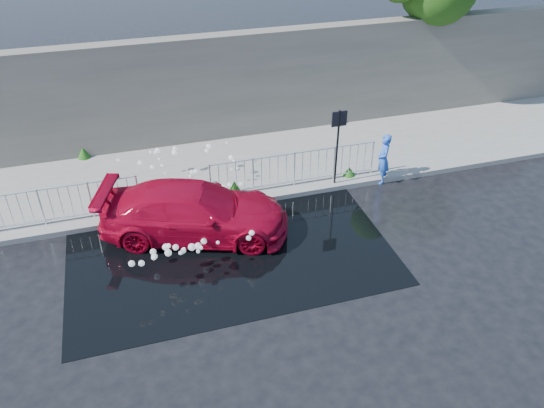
% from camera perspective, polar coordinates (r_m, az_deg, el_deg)
% --- Properties ---
extents(ground, '(90.00, 90.00, 0.00)m').
position_cam_1_polar(ground, '(12.74, -5.75, -8.20)').
color(ground, black).
rests_on(ground, ground).
extents(pavement, '(30.00, 4.00, 0.15)m').
position_cam_1_polar(pavement, '(16.72, -9.27, 3.16)').
color(pavement, gray).
rests_on(pavement, ground).
extents(curb, '(30.00, 0.25, 0.16)m').
position_cam_1_polar(curb, '(15.04, -8.11, -0.55)').
color(curb, gray).
rests_on(curb, ground).
extents(retaining_wall, '(30.00, 0.60, 3.50)m').
position_cam_1_polar(retaining_wall, '(17.89, -10.92, 11.64)').
color(retaining_wall, '#5A564C').
rests_on(retaining_wall, pavement).
extents(puddle, '(8.00, 5.00, 0.01)m').
position_cam_1_polar(puddle, '(13.55, -4.55, -5.07)').
color(puddle, black).
rests_on(puddle, ground).
extents(sign_post, '(0.45, 0.06, 2.50)m').
position_cam_1_polar(sign_post, '(15.28, 7.11, 7.30)').
color(sign_post, black).
rests_on(sign_post, ground).
extents(railing_left, '(5.05, 0.05, 1.10)m').
position_cam_1_polar(railing_left, '(15.12, -23.61, -0.20)').
color(railing_left, silver).
rests_on(railing_left, pavement).
extents(railing_right, '(5.05, 0.05, 1.10)m').
position_cam_1_polar(railing_right, '(15.56, 2.42, 3.92)').
color(railing_right, silver).
rests_on(railing_right, pavement).
extents(weeds, '(12.17, 3.93, 0.41)m').
position_cam_1_polar(weeds, '(16.20, -9.63, 3.04)').
color(weeds, '#134412').
rests_on(weeds, pavement).
extents(water_spray, '(3.41, 5.24, 0.99)m').
position_cam_1_polar(water_spray, '(14.21, -9.49, -0.03)').
color(water_spray, white).
rests_on(water_spray, ground).
extents(red_car, '(5.20, 3.36, 1.40)m').
position_cam_1_polar(red_car, '(13.85, -8.32, -0.80)').
color(red_car, '#A70622').
rests_on(red_car, ground).
extents(person, '(0.52, 0.66, 1.57)m').
position_cam_1_polar(person, '(16.24, 11.88, 4.76)').
color(person, blue).
rests_on(person, ground).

